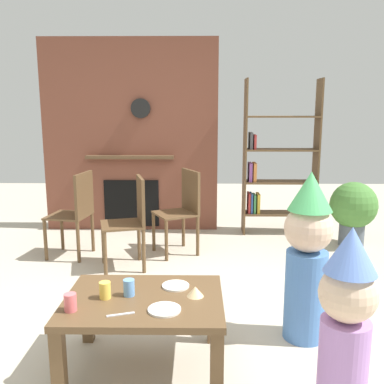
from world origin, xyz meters
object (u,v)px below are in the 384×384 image
(paper_cup_center, at_px, (129,288))
(paper_plate_front, at_px, (164,310))
(birthday_cake_slice, at_px, (195,291))
(dining_chair_middle, at_px, (132,217))
(paper_cup_near_right, at_px, (70,302))
(paper_plate_rear, at_px, (176,286))
(potted_plant_tall, at_px, (353,209))
(child_with_cone_hat, at_px, (346,322))
(dining_chair_right, at_px, (183,206))
(paper_cup_near_left, at_px, (105,290))
(child_in_pink, at_px, (307,253))
(coffee_table, at_px, (144,309))
(dining_chair_left, at_px, (76,209))
(bookshelf, at_px, (274,166))

(paper_cup_center, height_order, paper_plate_front, paper_cup_center)
(birthday_cake_slice, height_order, dining_chair_middle, dining_chair_middle)
(paper_cup_near_right, height_order, dining_chair_middle, dining_chair_middle)
(paper_plate_rear, bearing_deg, paper_cup_near_right, -149.47)
(paper_cup_center, distance_m, potted_plant_tall, 3.21)
(paper_plate_front, bearing_deg, child_with_cone_hat, -16.30)
(paper_cup_center, xyz_separation_m, birthday_cake_slice, (0.39, -0.00, -0.02))
(paper_plate_rear, bearing_deg, dining_chair_middle, 108.44)
(dining_chair_right, bearing_deg, paper_plate_rear, 63.75)
(paper_cup_near_left, distance_m, paper_plate_front, 0.39)
(paper_cup_center, height_order, child_in_pink, child_in_pink)
(coffee_table, distance_m, child_in_pink, 1.13)
(dining_chair_left, bearing_deg, paper_cup_near_left, 119.55)
(paper_cup_near_right, relative_size, dining_chair_left, 0.11)
(child_in_pink, height_order, dining_chair_middle, child_in_pink)
(paper_plate_rear, bearing_deg, bookshelf, 68.41)
(dining_chair_left, relative_size, dining_chair_middle, 1.00)
(paper_cup_near_right, bearing_deg, coffee_table, 24.03)
(birthday_cake_slice, distance_m, dining_chair_right, 2.11)
(paper_cup_center, xyz_separation_m, dining_chair_left, (-0.86, 1.95, 0.01))
(birthday_cake_slice, distance_m, child_with_cone_hat, 0.86)
(paper_cup_center, xyz_separation_m, child_in_pink, (1.13, 0.34, 0.10))
(paper_cup_near_left, bearing_deg, paper_plate_front, -22.94)
(coffee_table, height_order, potted_plant_tall, potted_plant_tall)
(paper_cup_near_right, relative_size, dining_chair_middle, 0.11)
(birthday_cake_slice, xyz_separation_m, dining_chair_left, (-1.25, 1.96, 0.03))
(paper_plate_rear, xyz_separation_m, birthday_cake_slice, (0.12, -0.13, 0.02))
(dining_chair_right, bearing_deg, child_with_cone_hat, 82.00)
(coffee_table, xyz_separation_m, dining_chair_middle, (-0.32, 1.67, 0.13))
(paper_cup_near_left, xyz_separation_m, dining_chair_left, (-0.73, 1.99, 0.01))
(paper_cup_near_left, relative_size, paper_plate_rear, 0.59)
(dining_chair_right, bearing_deg, paper_cup_center, 56.44)
(bookshelf, relative_size, paper_cup_near_right, 19.24)
(bookshelf, distance_m, child_in_pink, 2.56)
(birthday_cake_slice, xyz_separation_m, dining_chair_right, (-0.14, 2.11, 0.03))
(dining_chair_middle, bearing_deg, coffee_table, 86.13)
(paper_plate_rear, xyz_separation_m, dining_chair_right, (-0.02, 1.97, 0.05))
(birthday_cake_slice, height_order, dining_chair_right, dining_chair_right)
(coffee_table, relative_size, child_with_cone_hat, 0.92)
(child_with_cone_hat, distance_m, potted_plant_tall, 3.00)
(paper_plate_rear, relative_size, dining_chair_right, 0.19)
(paper_plate_rear, relative_size, child_with_cone_hat, 0.17)
(bookshelf, xyz_separation_m, potted_plant_tall, (0.82, -0.52, -0.42))
(coffee_table, distance_m, dining_chair_left, 2.20)
(paper_cup_near_left, height_order, birthday_cake_slice, paper_cup_near_left)
(paper_plate_front, relative_size, child_with_cone_hat, 0.18)
(child_with_cone_hat, bearing_deg, potted_plant_tall, -88.22)
(paper_plate_rear, distance_m, potted_plant_tall, 2.93)
(bookshelf, bearing_deg, paper_cup_near_right, -118.14)
(paper_cup_center, relative_size, dining_chair_middle, 0.11)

